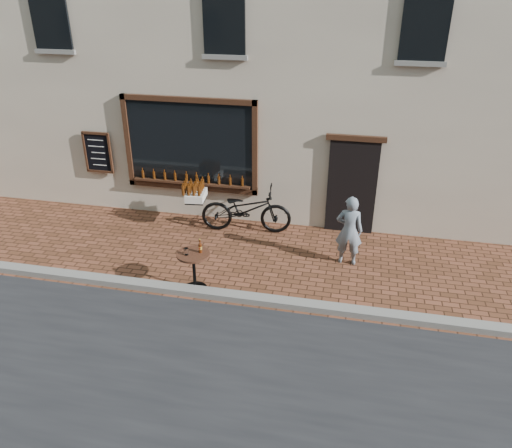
# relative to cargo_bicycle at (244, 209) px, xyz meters

# --- Properties ---
(ground) EXTENTS (90.00, 90.00, 0.00)m
(ground) POSITION_rel_cargo_bicycle_xyz_m (0.49, -2.94, -0.56)
(ground) COLOR #4E2B19
(ground) RESTS_ON ground
(kerb) EXTENTS (90.00, 0.25, 0.12)m
(kerb) POSITION_rel_cargo_bicycle_xyz_m (0.49, -2.74, -0.50)
(kerb) COLOR slate
(kerb) RESTS_ON ground
(cargo_bicycle) EXTENTS (2.52, 0.96, 1.18)m
(cargo_bicycle) POSITION_rel_cargo_bicycle_xyz_m (0.00, 0.00, 0.00)
(cargo_bicycle) COLOR black
(cargo_bicycle) RESTS_ON ground
(bistro_table) EXTENTS (0.63, 0.63, 1.07)m
(bistro_table) POSITION_rel_cargo_bicycle_xyz_m (-0.36, -2.59, 0.01)
(bistro_table) COLOR black
(bistro_table) RESTS_ON ground
(pedestrian) EXTENTS (0.56, 0.37, 1.51)m
(pedestrian) POSITION_rel_cargo_bicycle_xyz_m (2.43, -0.96, 0.19)
(pedestrian) COLOR slate
(pedestrian) RESTS_ON ground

